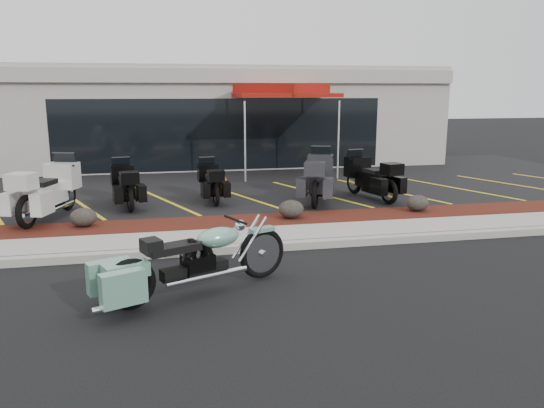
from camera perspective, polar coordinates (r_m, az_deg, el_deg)
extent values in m
plane|color=black|center=(9.71, 1.75, -6.45)|extent=(90.00, 90.00, 0.00)
cube|color=gray|center=(10.53, 0.62, -4.54)|extent=(24.00, 0.25, 0.15)
cube|color=gray|center=(11.18, -0.13, -3.53)|extent=(24.00, 1.20, 0.15)
cube|color=#350C0C|center=(12.32, -1.24, -2.03)|extent=(24.00, 1.20, 0.16)
cube|color=black|center=(17.55, -4.42, 2.20)|extent=(26.00, 9.60, 0.15)
cube|color=#9A968B|center=(23.58, -6.46, 9.42)|extent=(18.00, 8.00, 4.00)
cube|color=black|center=(19.66, -5.35, 7.44)|extent=(12.00, 0.06, 2.60)
cube|color=#9A968B|center=(19.57, -5.47, 13.58)|extent=(18.00, 0.30, 0.50)
ellipsoid|color=black|center=(12.35, -19.63, -1.35)|extent=(0.58, 0.49, 0.41)
ellipsoid|color=black|center=(12.40, 2.06, -0.55)|extent=(0.60, 0.50, 0.43)
ellipsoid|color=black|center=(13.61, 15.40, 0.10)|extent=(0.56, 0.47, 0.40)
cone|color=orange|center=(16.45, -5.25, 2.65)|extent=(0.41, 0.41, 0.49)
cylinder|color=silver|center=(17.58, -3.88, 6.77)|extent=(0.06, 0.06, 2.61)
cylinder|color=silver|center=(17.74, 6.49, 6.77)|extent=(0.06, 0.06, 2.61)
cylinder|color=silver|center=(20.75, -3.54, 7.59)|extent=(0.06, 0.06, 2.61)
cylinder|color=silver|center=(20.88, 5.27, 7.59)|extent=(0.06, 0.06, 2.61)
cube|color=maroon|center=(19.10, 1.10, 11.65)|extent=(3.94, 3.94, 0.14)
cube|color=maroon|center=(19.10, 1.10, 12.23)|extent=(3.47, 3.47, 0.40)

